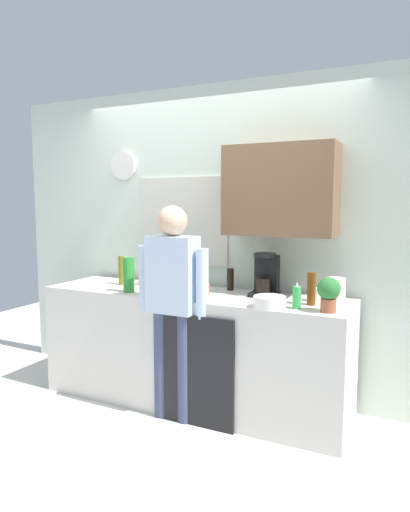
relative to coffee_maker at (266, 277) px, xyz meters
The scene contains 18 objects.
ground_plane 1.28m from the coffee_maker, 141.23° to the right, with size 8.00×8.00×0.00m, color silver.
kitchen_counter 0.84m from the coffee_maker, 165.04° to the right, with size 2.48×0.64×0.91m, color beige.
dishwasher_panel 0.88m from the coffee_maker, 125.07° to the right, with size 0.56×0.02×0.82m, color black.
back_wall_assembly 0.62m from the coffee_maker, 152.35° to the left, with size 4.08×0.42×2.60m.
coffee_maker is the anchor object (origin of this frame).
bottle_amber_beer 0.43m from the coffee_maker, 23.93° to the right, with size 0.06×0.06×0.23m, color brown.
bottle_dark_sauce 0.34m from the coffee_maker, 165.60° to the left, with size 0.06×0.06×0.18m, color black.
bottle_olive_oil 1.28m from the coffee_maker, behind, with size 0.06×0.06×0.25m, color olive.
bottle_green_wine 0.99m from the coffee_maker, behind, with size 0.07×0.07×0.30m, color #195923.
bottle_clear_soda 1.08m from the coffee_maker, 161.56° to the right, with size 0.09×0.09×0.28m, color #2D8C33.
cup_yellow_cup 1.11m from the coffee_maker, behind, with size 0.07×0.07×0.09m, color yellow.
cup_white_mug 0.41m from the coffee_maker, ahead, with size 0.08×0.08×0.10m, color white.
cup_terracotta_mug 0.48m from the coffee_maker, 157.60° to the right, with size 0.08×0.08×0.09m, color #B26647.
mixing_bowl 0.43m from the coffee_maker, 67.74° to the right, with size 0.22×0.22×0.08m, color white.
potted_plant 0.64m from the coffee_maker, 32.04° to the right, with size 0.15×0.15×0.23m.
dish_soap 0.47m from the coffee_maker, 44.93° to the right, with size 0.06×0.06×0.18m.
storage_canister 0.53m from the coffee_maker, ahead, with size 0.14×0.14×0.17m, color silver.
person_at_sink 0.73m from the coffee_maker, 141.23° to the right, with size 0.57×0.22×1.60m.
Camera 1 is at (1.65, -2.86, 1.62)m, focal length 32.12 mm.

